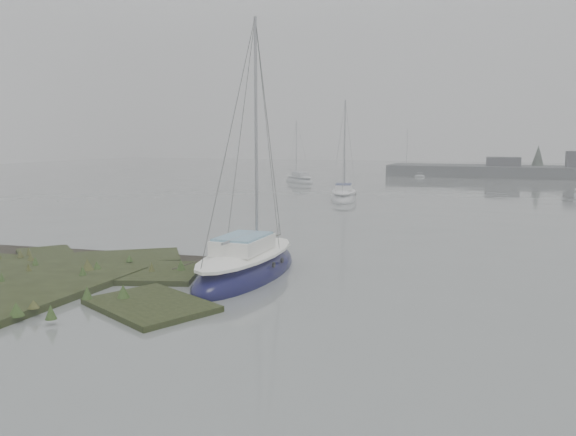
# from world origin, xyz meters

# --- Properties ---
(ground) EXTENTS (160.00, 160.00, 0.00)m
(ground) POSITION_xyz_m (0.00, 30.00, 0.00)
(ground) COLOR slate
(ground) RESTS_ON ground
(sailboat_main) EXTENTS (2.23, 6.76, 9.54)m
(sailboat_main) POSITION_xyz_m (1.50, 3.78, 0.30)
(sailboat_main) COLOR #0D0D38
(sailboat_main) RESTS_ON ground
(sailboat_white) EXTENTS (3.20, 6.19, 8.34)m
(sailboat_white) POSITION_xyz_m (-1.70, 28.69, 0.26)
(sailboat_white) COLOR silver
(sailboat_white) RESTS_ON ground
(sailboat_far_a) EXTENTS (5.01, 4.72, 7.32)m
(sailboat_far_a) POSITION_xyz_m (-10.91, 44.42, 0.23)
(sailboat_far_a) COLOR silver
(sailboat_far_a) RESTS_ON ground
(sailboat_far_c) EXTENTS (4.73, 3.22, 6.38)m
(sailboat_far_c) POSITION_xyz_m (-1.04, 59.03, 0.20)
(sailboat_far_c) COLOR #A3AAAD
(sailboat_far_c) RESTS_ON ground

